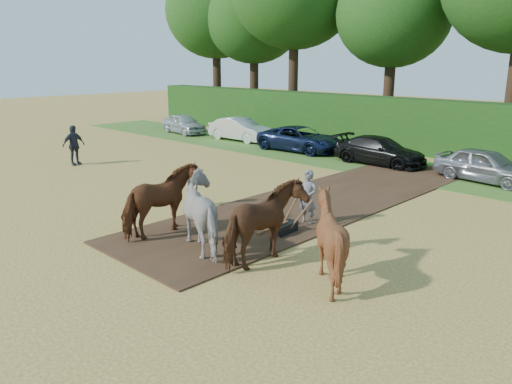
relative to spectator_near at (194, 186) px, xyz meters
The scene contains 8 objects.
ground 3.37m from the spectator_near, 66.49° to the right, with size 120.00×120.00×0.00m, color gold.
earth_strip 4.94m from the spectator_near, 54.90° to the left, with size 4.50×17.00×0.05m, color #472D1C.
grass_verge 11.10m from the spectator_near, 83.22° to the left, with size 50.00×5.00×0.03m, color #38601E.
hedgerow 15.57m from the spectator_near, 85.18° to the left, with size 46.00×1.60×3.00m, color #14380F.
spectator_near is the anchor object (origin of this frame).
spectator_far 10.06m from the spectator_near, behind, with size 1.16×0.48×1.98m, color #262A33.
plough_team 4.84m from the spectator_near, 24.45° to the right, with size 6.97×5.36×2.12m.
parked_cars 11.37m from the spectator_near, 99.50° to the left, with size 30.38×2.70×1.49m.
Camera 1 is at (12.19, -7.65, 5.10)m, focal length 35.00 mm.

